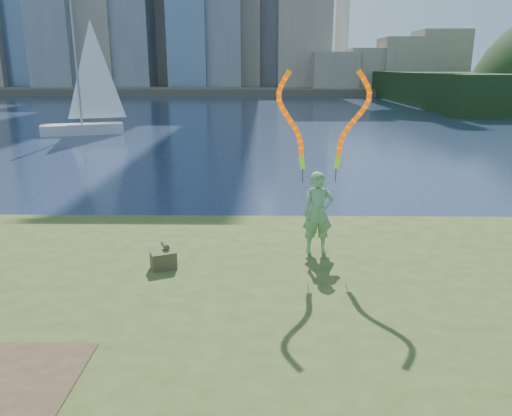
{
  "coord_description": "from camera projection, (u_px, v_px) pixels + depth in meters",
  "views": [
    {
      "loc": [
        1.78,
        -8.07,
        4.67
      ],
      "look_at": [
        1.64,
        1.0,
        2.1
      ],
      "focal_mm": 35.0,
      "sensor_mm": 36.0,
      "label": 1
    }
  ],
  "objects": [
    {
      "name": "ground",
      "position": [
        165.0,
        334.0,
        9.07
      ],
      "size": [
        320.0,
        320.0,
        0.0
      ],
      "primitive_type": "plane",
      "color": "#18253D",
      "rests_on": "ground"
    },
    {
      "name": "grassy_knoll",
      "position": [
        132.0,
        398.0,
        6.77
      ],
      "size": [
        20.0,
        18.0,
        0.8
      ],
      "color": "#39491A",
      "rests_on": "ground"
    },
    {
      "name": "far_shore",
      "position": [
        255.0,
        88.0,
        100.3
      ],
      "size": [
        320.0,
        40.0,
        1.2
      ],
      "primitive_type": "cube",
      "color": "#464234",
      "rests_on": "ground"
    },
    {
      "name": "woman_with_ribbons",
      "position": [
        319.0,
        189.0,
        10.48
      ],
      "size": [
        2.1,
        0.48,
        4.14
      ],
      "rotation": [
        0.0,
        0.0,
        0.09
      ],
      "color": "#137919",
      "rests_on": "grassy_knoll"
    },
    {
      "name": "canvas_bag",
      "position": [
        164.0,
        259.0,
        9.92
      ],
      "size": [
        0.57,
        0.64,
        0.46
      ],
      "rotation": [
        0.0,
        0.0,
        0.42
      ],
      "color": "#443D25",
      "rests_on": "grassy_knoll"
    },
    {
      "name": "sailboat",
      "position": [
        85.0,
        112.0,
        35.68
      ],
      "size": [
        5.92,
        3.6,
        9.04
      ],
      "rotation": [
        0.0,
        0.0,
        0.35
      ],
      "color": "beige",
      "rests_on": "ground"
    }
  ]
}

